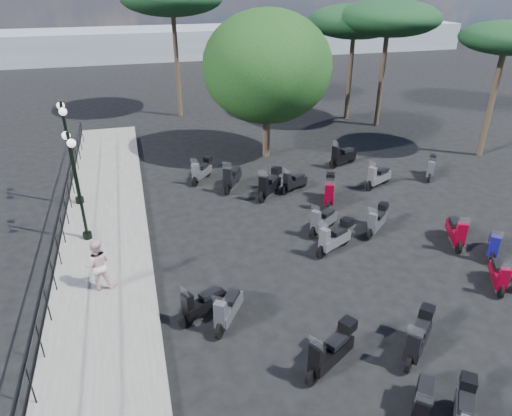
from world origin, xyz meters
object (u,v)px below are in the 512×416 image
object	(u,v)px
pedestrian_far	(98,264)
scooter_6	(331,351)
scooter_19	(494,245)
pine_3	(507,39)
scooter_2	(203,304)
scooter_10	(232,178)
scooter_16	(270,185)
scooter_27	(431,169)
lamp_post_2	(69,148)
pine_1	(389,18)
scooter_20	(499,276)
scooter_21	(329,192)
broadleaf_tree	(267,67)
lamp_post_1	(77,181)
scooter_3	(228,310)
scooter_15	(335,238)
scooter_7	(418,338)
scooter_8	(323,221)
scooter_26	(456,232)
scooter_4	(202,171)
scooter_22	(378,177)
pine_0	(355,22)
scooter_13	(422,403)
scooter_28	(343,156)
scooter_14	(377,221)
scooter_9	(294,182)

from	to	relation	value
pedestrian_far	scooter_6	world-z (taller)	pedestrian_far
scooter_19	pine_3	size ratio (longest dim) A/B	0.19
scooter_2	scooter_10	distance (m)	8.44
scooter_16	scooter_27	xyz separation A→B (m)	(7.71, -0.06, -0.09)
lamp_post_2	pine_1	size ratio (longest dim) A/B	0.57
scooter_20	scooter_27	bearing A→B (deg)	-81.75
scooter_21	scooter_27	xyz separation A→B (m)	(5.59, 1.26, -0.09)
broadleaf_tree	pedestrian_far	bearing A→B (deg)	-129.59
lamp_post_1	scooter_6	xyz separation A→B (m)	(5.84, -7.61, -1.82)
scooter_3	pine_1	size ratio (longest dim) A/B	0.20
scooter_15	scooter_21	world-z (taller)	scooter_21
scooter_7	scooter_21	xyz separation A→B (m)	(1.27, 8.25, 0.02)
scooter_8	scooter_20	bearing A→B (deg)	-174.32
scooter_27	pine_1	bearing A→B (deg)	-63.69
scooter_7	scooter_26	distance (m)	5.96
scooter_8	broadleaf_tree	bearing A→B (deg)	-36.64
scooter_4	scooter_26	size ratio (longest dim) A/B	0.85
lamp_post_1	scooter_7	xyz separation A→B (m)	(8.07, -7.76, -1.83)
scooter_22	pine_0	world-z (taller)	pine_0
scooter_13	pine_3	bearing A→B (deg)	-92.30
scooter_7	pine_3	size ratio (longest dim) A/B	0.21
scooter_16	broadleaf_tree	size ratio (longest dim) A/B	0.20
scooter_19	scooter_28	size ratio (longest dim) A/B	0.72
scooter_28	scooter_22	bearing A→B (deg)	167.15
scooter_19	scooter_16	bearing A→B (deg)	-4.09
scooter_28	pine_3	bearing A→B (deg)	-115.61
scooter_7	pine_3	world-z (taller)	pine_3
scooter_6	pine_0	bearing A→B (deg)	-57.20
scooter_10	scooter_21	xyz separation A→B (m)	(3.47, -2.51, 0.02)
lamp_post_2	scooter_14	distance (m)	11.85
lamp_post_1	scooter_9	world-z (taller)	lamp_post_1
scooter_7	scooter_3	bearing A→B (deg)	18.63
lamp_post_2	scooter_14	world-z (taller)	lamp_post_2
scooter_2	scooter_6	xyz separation A→B (m)	(2.60, -2.59, 0.07)
scooter_2	scooter_19	size ratio (longest dim) A/B	1.25
scooter_9	scooter_26	distance (m)	6.83
lamp_post_2	scooter_2	bearing A→B (deg)	-75.60
pedestrian_far	scooter_21	size ratio (longest dim) A/B	0.96
scooter_15	pine_3	world-z (taller)	pine_3
scooter_28	scooter_4	bearing A→B (deg)	68.70
scooter_14	scooter_20	world-z (taller)	scooter_14
broadleaf_tree	scooter_3	bearing A→B (deg)	-111.17
scooter_27	pine_0	size ratio (longest dim) A/B	0.18
scooter_13	pine_1	world-z (taller)	pine_1
scooter_14	lamp_post_1	bearing A→B (deg)	37.03
scooter_13	scooter_19	bearing A→B (deg)	-100.01
scooter_28	broadleaf_tree	distance (m)	5.60
scooter_10	scooter_22	distance (m)	6.40
scooter_2	scooter_7	xyz separation A→B (m)	(4.83, -2.74, 0.06)
scooter_7	scooter_10	bearing A→B (deg)	-30.91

